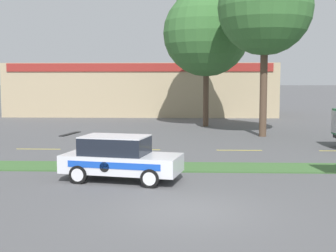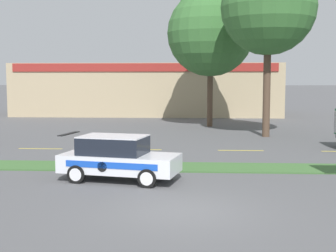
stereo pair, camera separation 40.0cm
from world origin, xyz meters
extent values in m
plane|color=#515154|center=(0.00, 0.00, 0.00)|extent=(600.00, 600.00, 0.00)
cube|color=#3D6633|center=(0.00, 6.59, 0.03)|extent=(120.00, 2.10, 0.06)
cube|color=yellow|center=(-8.04, 11.64, 0.00)|extent=(2.40, 0.14, 0.01)
cube|color=yellow|center=(-2.64, 11.64, 0.00)|extent=(2.40, 0.14, 0.01)
cube|color=yellow|center=(2.76, 11.64, 0.00)|extent=(2.40, 0.14, 0.01)
cube|color=#B7B7BC|center=(8.05, 12.39, 1.44)|extent=(0.06, 1.64, 1.20)
cube|color=silver|center=(-2.42, 3.96, 0.66)|extent=(4.61, 2.67, 0.65)
cube|color=black|center=(-2.68, 4.01, 1.31)|extent=(2.66, 2.06, 0.64)
cube|color=silver|center=(-2.68, 4.01, 1.65)|extent=(2.66, 2.06, 0.04)
cube|color=black|center=(-4.44, 4.38, 1.69)|extent=(0.50, 1.47, 0.03)
cube|color=blue|center=(-2.61, 3.06, 0.73)|extent=(3.39, 0.72, 0.23)
cylinder|color=black|center=(-2.93, 3.12, 0.66)|extent=(0.35, 0.08, 0.36)
cylinder|color=black|center=(-1.29, 2.83, 0.33)|extent=(0.69, 0.33, 0.67)
cylinder|color=silver|center=(-1.31, 2.73, 0.33)|extent=(0.46, 0.11, 0.47)
cylinder|color=black|center=(-0.93, 4.54, 0.33)|extent=(0.69, 0.33, 0.67)
cylinder|color=silver|center=(-0.91, 4.64, 0.33)|extent=(0.46, 0.11, 0.47)
cylinder|color=black|center=(-3.91, 3.38, 0.33)|extent=(0.69, 0.33, 0.67)
cylinder|color=silver|center=(-3.94, 3.28, 0.33)|extent=(0.46, 0.11, 0.47)
cylinder|color=black|center=(-3.56, 5.09, 0.33)|extent=(0.69, 0.33, 0.67)
cylinder|color=silver|center=(-3.53, 5.19, 0.33)|extent=(0.46, 0.11, 0.47)
cube|color=tan|center=(-4.72, 38.39, 2.68)|extent=(27.29, 12.00, 5.36)
cube|color=maroon|center=(-4.72, 32.34, 4.91)|extent=(25.93, 0.10, 0.80)
cylinder|color=brown|center=(4.98, 17.82, 3.33)|extent=(0.48, 0.48, 6.67)
sphere|color=#386B33|center=(4.98, 17.82, 8.35)|extent=(6.11, 6.11, 6.11)
cylinder|color=brown|center=(1.49, 24.37, 2.75)|extent=(0.45, 0.45, 5.51)
sphere|color=#386B33|center=(1.49, 24.37, 7.38)|extent=(6.81, 6.81, 6.81)
camera|label=1|loc=(-0.02, -13.04, 3.74)|focal=50.00mm
camera|label=2|loc=(0.38, -13.02, 3.74)|focal=50.00mm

